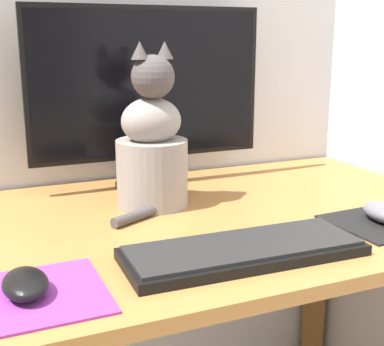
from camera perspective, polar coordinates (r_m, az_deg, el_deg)
desk at (r=1.13m, az=-1.40°, el=-9.96°), size 1.27×0.72×0.76m
monitor at (r=1.29m, az=-4.72°, el=8.67°), size 0.57×0.17×0.43m
keyboard at (r=0.91m, az=5.52°, el=-8.22°), size 0.41×0.16×0.02m
mousepad_left at (r=0.81m, az=-17.24°, el=-12.53°), size 0.22×0.20×0.00m
mousepad_right at (r=1.13m, az=19.79°, el=-4.96°), size 0.21×0.19×0.00m
computer_mouse_left at (r=0.80m, az=-17.36°, el=-11.20°), size 0.06×0.10×0.03m
cat at (r=1.14m, az=-4.29°, el=2.78°), size 0.21×0.21×0.35m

